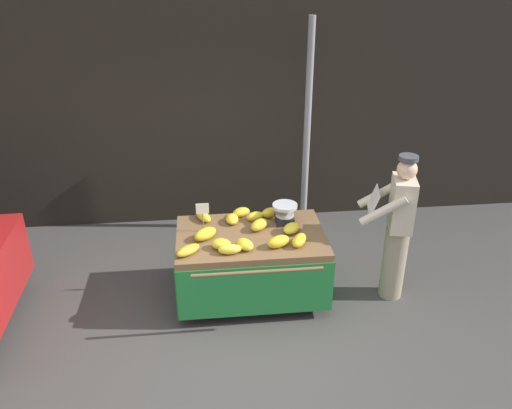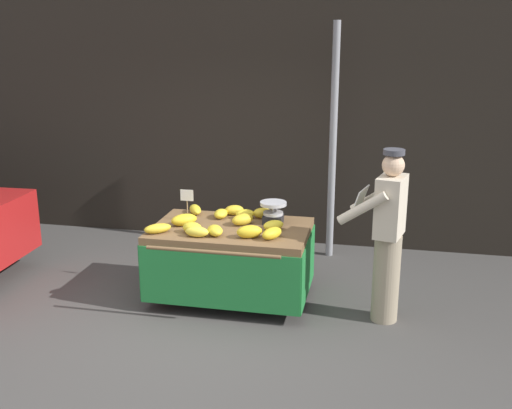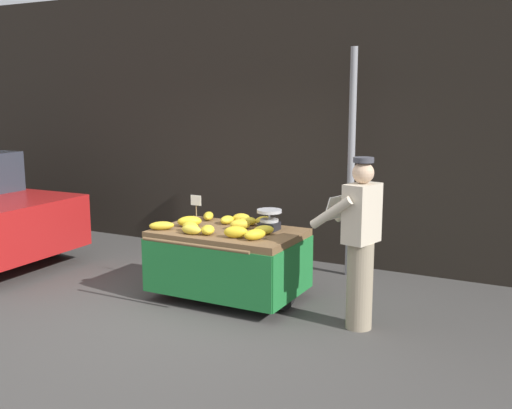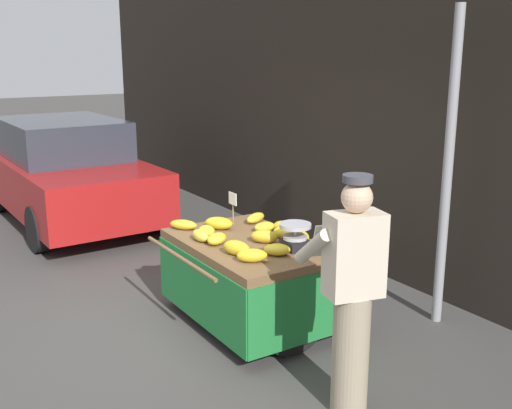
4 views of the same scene
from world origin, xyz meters
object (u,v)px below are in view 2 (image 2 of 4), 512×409
banana_bunch_6 (249,232)px  banana_bunch_7 (192,228)px  weighing_scale (273,213)px  banana_bunch_1 (243,219)px  banana_cart (231,247)px  banana_bunch_9 (234,210)px  banana_bunch_8 (263,213)px  vendor_person (387,236)px  street_pole (333,144)px  banana_bunch_3 (245,214)px  price_sign (187,198)px  banana_bunch_10 (195,209)px  banana_bunch_13 (221,214)px  banana_bunch_5 (197,232)px  banana_bunch_2 (158,228)px  banana_bunch_11 (272,233)px  banana_bunch_0 (184,220)px  banana_bunch_4 (215,230)px  banana_bunch_12 (273,225)px

banana_bunch_6 → banana_bunch_7: (-0.59, 0.03, -0.01)m
banana_bunch_6 → weighing_scale: bearing=74.2°
weighing_scale → banana_bunch_1: (-0.30, -0.12, -0.06)m
banana_cart → banana_bunch_9: banana_bunch_9 is taller
banana_bunch_8 → banana_bunch_9: banana_bunch_8 is taller
weighing_scale → banana_bunch_9: weighing_scale is taller
vendor_person → banana_bunch_6: bearing=-174.3°
street_pole → banana_bunch_3: 1.58m
price_sign → banana_bunch_10: size_ratio=1.20×
banana_bunch_1 → banana_bunch_10: (-0.61, 0.29, -0.01)m
banana_bunch_7 → banana_bunch_9: size_ratio=0.99×
banana_bunch_13 → banana_bunch_10: bearing=162.5°
banana_bunch_8 → banana_bunch_5: bearing=-124.8°
price_sign → banana_bunch_8: bearing=17.7°
banana_bunch_1 → price_sign: bearing=177.4°
banana_bunch_2 → banana_bunch_11: 1.16m
price_sign → banana_bunch_3: bearing=17.9°
banana_bunch_9 → banana_bunch_13: bearing=-130.0°
banana_bunch_0 → vendor_person: bearing=-3.2°
banana_bunch_0 → banana_bunch_13: size_ratio=1.32×
weighing_scale → vendor_person: vendor_person is taller
banana_cart → price_sign: (-0.51, 0.13, 0.47)m
street_pole → banana_bunch_11: 1.94m
banana_bunch_0 → banana_bunch_4: (0.40, -0.24, -0.01)m
banana_bunch_1 → banana_bunch_5: banana_bunch_1 is taller
price_sign → banana_bunch_6: bearing=-28.3°
banana_bunch_1 → banana_bunch_13: bearing=146.6°
banana_bunch_7 → banana_bunch_11: size_ratio=0.81×
banana_bunch_2 → banana_bunch_10: bearing=77.1°
weighing_scale → banana_bunch_1: weighing_scale is taller
banana_bunch_6 → banana_bunch_9: (-0.33, 0.71, -0.01)m
banana_bunch_1 → banana_bunch_7: 0.57m
banana_bunch_8 → banana_bunch_3: bearing=-163.2°
banana_bunch_8 → vendor_person: bearing=-21.9°
vendor_person → banana_bunch_9: bearing=160.5°
banana_bunch_7 → banana_bunch_10: 0.67m
street_pole → banana_bunch_4: street_pole is taller
banana_bunch_8 → banana_bunch_4: bearing=-118.0°
weighing_scale → banana_bunch_12: 0.23m
banana_bunch_1 → banana_bunch_4: (-0.19, -0.39, -0.01)m
banana_bunch_2 → banana_bunch_13: bearing=51.9°
banana_cart → weighing_scale: bearing=28.5°
banana_bunch_5 → banana_bunch_11: banana_bunch_11 is taller
banana_bunch_6 → banana_bunch_9: 0.79m
banana_bunch_6 → banana_bunch_7: 0.60m
banana_bunch_9 → banana_bunch_11: 0.89m
banana_bunch_3 → vendor_person: vendor_person is taller
banana_bunch_3 → banana_bunch_4: 0.63m
vendor_person → banana_bunch_0: bearing=176.8°
banana_bunch_3 → banana_bunch_6: bearing=-73.3°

